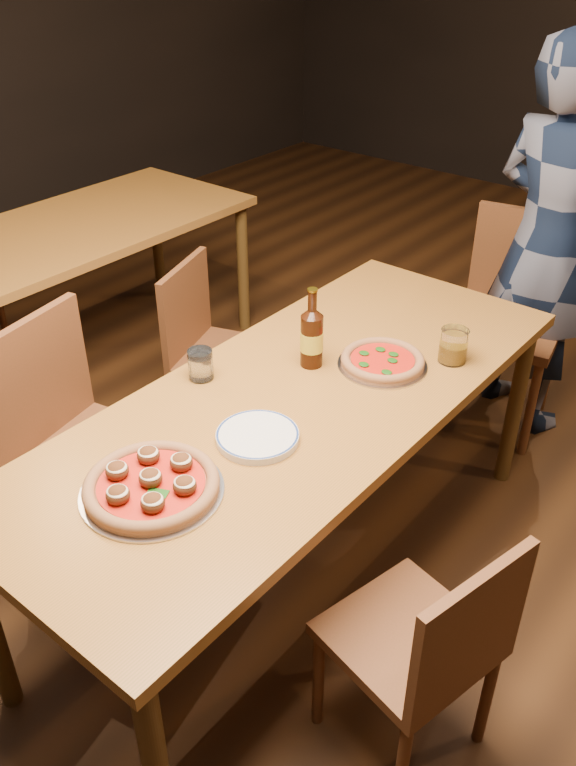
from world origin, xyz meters
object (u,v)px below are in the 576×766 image
Objects in this scene: table_left at (47,250)px; plate_stack at (258,437)px; chair_main_sw at (228,356)px; chair_end at (505,325)px; beer_bottle at (312,339)px; pizza_meatball at (151,485)px; pizza_margherita at (382,361)px; chair_main_nw at (96,455)px; table_main at (298,415)px; amber_glass at (453,346)px; diner at (546,243)px; water_glass at (201,364)px; chair_main_e at (408,636)px.

plate_stack reaches higher than table_left.
chair_main_sw is 1.19m from chair_end.
pizza_meatball is at bearing -84.87° from beer_bottle.
pizza_meatball is 0.89m from pizza_margherita.
beer_bottle reaches higher than chair_main_sw.
beer_bottle is at bearing -51.51° from chair_main_nw.
table_main is 0.56m from amber_glass.
table_main is at bearing 106.04° from diner.
water_glass is at bearing -159.36° from table_main.
pizza_margherita is at bearing -101.55° from chair_end.
water_glass is (0.41, -0.55, 0.38)m from chair_main_sw.
chair_end reaches higher than chair_main_e.
chair_main_sw is at bearing 127.07° from water_glass.
chair_main_nw is at bearing -144.63° from table_main.
beer_bottle is 0.16× the size of diner.
plate_stack is at bearing -82.14° from chair_main_e.
chair_main_sw is at bearing 157.28° from beer_bottle.
water_glass is (-0.90, 0.18, 0.39)m from chair_main_e.
pizza_margherita is (0.10, 0.31, 0.09)m from table_main.
table_left is 2.46× the size of chair_main_e.
chair_end is at bearing -62.57° from chair_main_sw.
table_left is 2.40m from chair_main_e.
chair_end reaches higher than pizza_meatball.
chair_main_sw is 1.04× the size of chair_main_e.
pizza_meatball is at bearing -164.52° from chair_main_sw.
table_main is 6.92× the size of pizza_margherita.
beer_bottle is at bearing -143.22° from pizza_margherita.
chair_main_nw is 2.65× the size of pizza_meatball.
diner is at bearing -32.84° from chair_main_nw.
amber_glass reaches higher than pizza_margherita.
water_glass is at bearing 121.51° from pizza_meatball.
chair_main_nw is 0.59× the size of diner.
beer_bottle reaches higher than table_main.
diner reaches higher than plate_stack.
table_main is 7.62× the size of beer_bottle.
chair_end is at bearing 90.73° from diner.
pizza_meatball is at bearing -104.57° from amber_glass.
chair_end is 1.50m from water_glass.
chair_main_nw is (1.16, -0.68, -0.19)m from table_left.
chair_main_sw is 1.28m from pizza_meatball.
chair_end is at bearing -149.61° from chair_main_e.
table_left is at bearing 162.66° from plate_stack.
table_left is 1.21× the size of diner.
amber_glass is at bearing -106.59° from chair_main_sw.
pizza_meatball is 1.09m from amber_glass.
chair_end is at bearing 89.83° from pizza_margherita.
diner is at bearing 84.99° from pizza_meatball.
pizza_meatball is 0.55m from water_glass.
chair_main_sw is 2.30× the size of pizza_meatball.
chair_main_sw is at bearing 171.13° from pizza_margherita.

